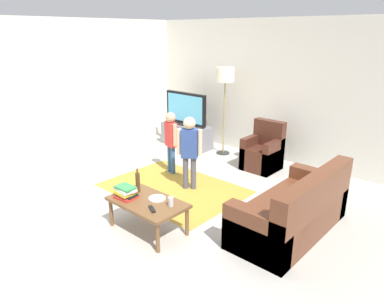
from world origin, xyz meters
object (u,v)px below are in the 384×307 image
tv_stand (186,136)px  child_near_tv (171,137)px  book_stack (126,192)px  floor_lamp (225,80)px  plate (157,198)px  tv_remote (152,209)px  tv (186,109)px  child_center (189,147)px  bottle (138,182)px  coffee_table (148,204)px  couch (296,213)px  soda_can (171,202)px  armchair (263,153)px

tv_stand → child_near_tv: (0.87, -1.34, 0.43)m
book_stack → child_near_tv: bearing=117.9°
floor_lamp → plate: bearing=-68.0°
floor_lamp → tv_remote: (1.37, -3.22, -1.11)m
tv → child_center: (1.59, -1.61, -0.13)m
floor_lamp → bottle: 3.27m
coffee_table → book_stack: book_stack is taller
child_near_tv → floor_lamp: bearing=88.4°
bottle → couch: bearing=32.4°
book_stack → tv_remote: size_ratio=1.78×
child_center → bottle: (0.18, -1.21, -0.16)m
couch → soda_can: (-1.12, -1.10, 0.19)m
bottle → soda_can: 0.63m
tv_stand → tv: bearing=-90.0°
couch → tv_remote: bearing=-132.7°
floor_lamp → child_center: 2.08m
tv → floor_lamp: 1.16m
plate → tv_remote: bearing=-54.7°
book_stack → soda_can: 0.64m
couch → child_center: size_ratio=1.50×
child_near_tv → coffee_table: 2.03m
floor_lamp → coffee_table: size_ratio=1.78×
child_center → soda_can: size_ratio=10.01×
tv → couch: size_ratio=0.61×
tv → bottle: size_ratio=3.35×
tv → plate: 3.54m
soda_can → plate: soda_can is taller
floor_lamp → bottle: (0.85, -3.00, -0.98)m
floor_lamp → child_center: floor_lamp is taller
floor_lamp → child_center: (0.67, -1.79, -0.82)m
child_center → soda_can: child_center is taller
book_stack → child_center: bearing=97.9°
child_center → soda_can: 1.47m
couch → coffee_table: 1.88m
couch → bottle: bearing=-147.6°
coffee_table → book_stack: size_ratio=3.31×
child_near_tv → child_center: (0.72, -0.29, 0.05)m
armchair → coffee_table: armchair is taller
couch → armchair: size_ratio=2.00×
child_center → child_near_tv: bearing=157.6°
coffee_table → soda_can: soda_can is taller
armchair → plate: 2.79m
tv → book_stack: (1.79, -3.05, -0.35)m
armchair → book_stack: 3.04m
armchair → tv: bearing=179.5°
armchair → child_near_tv: 1.76m
tv_remote → soda_can: bearing=92.4°
couch → tv_stand: bearing=153.6°
child_near_tv → tv_remote: bearing=-50.6°
child_near_tv → tv_remote: size_ratio=6.61×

